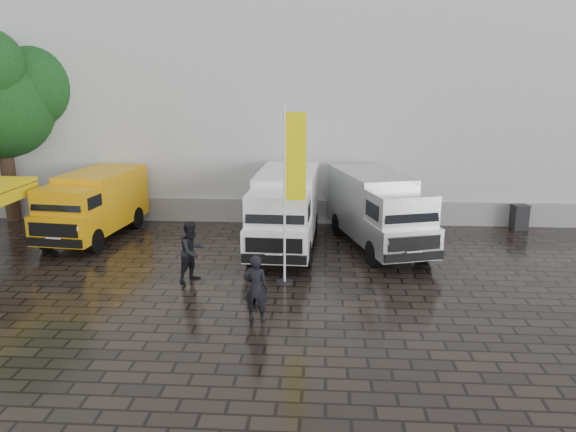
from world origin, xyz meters
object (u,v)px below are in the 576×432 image
at_px(van_yellow, 93,206).
at_px(flagpole, 291,185).
at_px(wheelie_bin, 520,217).
at_px(van_white, 285,212).
at_px(person_tent, 192,251).
at_px(van_silver, 378,212).
at_px(person_front, 256,288).

relative_size(van_yellow, flagpole, 1.01).
relative_size(flagpole, wheelie_bin, 5.27).
bearing_deg(van_white, flagpole, -80.94).
xyz_separation_m(wheelie_bin, person_tent, (-11.99, -6.73, 0.43)).
bearing_deg(van_silver, van_white, 170.07).
bearing_deg(flagpole, van_white, 96.86).
height_order(flagpole, person_tent, flagpole).
bearing_deg(wheelie_bin, person_tent, -156.70).
xyz_separation_m(van_white, van_silver, (3.36, 0.39, -0.03)).
relative_size(van_white, wheelie_bin, 6.16).
xyz_separation_m(van_yellow, van_silver, (10.78, -0.44, 0.07)).
height_order(van_yellow, van_silver, van_silver).
height_order(van_white, van_silver, van_white).
xyz_separation_m(van_white, person_tent, (-2.59, -3.51, -0.42)).
bearing_deg(flagpole, person_front, -104.53).
height_order(van_white, person_front, van_white).
relative_size(van_silver, person_front, 3.46).
bearing_deg(person_front, wheelie_bin, -127.43).
bearing_deg(van_white, van_silver, 8.79).
relative_size(van_yellow, person_front, 3.07).
distance_m(person_front, person_tent, 3.58).
bearing_deg(van_white, person_tent, -124.25).
relative_size(van_yellow, van_white, 0.87).
xyz_separation_m(flagpole, person_front, (-0.72, -2.78, -2.13)).
bearing_deg(van_yellow, flagpole, -22.64).
xyz_separation_m(van_white, flagpole, (0.42, -3.48, 1.66)).
height_order(van_white, person_tent, van_white).
bearing_deg(van_silver, person_front, -135.37).
bearing_deg(flagpole, person_tent, -179.60).
bearing_deg(person_tent, person_front, -105.88).
bearing_deg(van_yellow, person_front, -38.71).
xyz_separation_m(van_silver, wheelie_bin, (6.03, 2.84, -0.82)).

